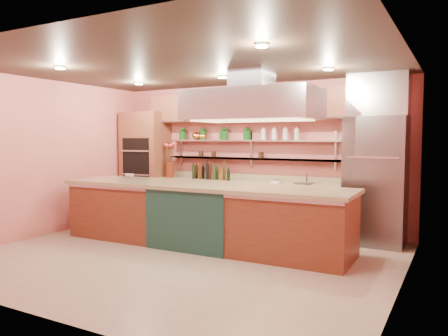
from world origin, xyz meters
The scene contains 21 objects.
floor centered at (0.00, 0.00, -0.01)m, with size 6.00×5.00×0.02m, color tan.
ceiling centered at (0.00, 0.00, 2.80)m, with size 6.00×5.00×0.02m, color black.
wall_back centered at (0.00, 2.50, 1.40)m, with size 6.00×0.04×2.80m, color #CD6660.
wall_front centered at (0.00, -2.50, 1.40)m, with size 6.00×0.04×2.80m, color #CD6660.
wall_left centered at (-3.00, 0.00, 1.40)m, with size 0.04×5.00×2.80m, color #CD6660.
wall_right centered at (3.00, 0.00, 1.40)m, with size 0.04×5.00×2.80m, color #CD6660.
oven_stack centered at (-2.45, 2.18, 1.15)m, with size 0.95×0.64×2.30m, color brown.
refrigerator centered at (2.35, 2.14, 1.05)m, with size 0.95×0.72×2.10m, color slate.
back_counter centered at (-0.05, 2.20, 0.47)m, with size 3.84×0.64×0.93m, color tan.
wall_shelf_lower centered at (-0.05, 2.37, 1.35)m, with size 3.60×0.26×0.03m, color #B2B4BA.
wall_shelf_upper centered at (-0.05, 2.37, 1.70)m, with size 3.60×0.26×0.03m, color #B2B4BA.
upper_cabinets centered at (0.00, 2.32, 2.35)m, with size 4.60×0.36×0.55m, color brown.
range_hood centered at (0.79, 0.69, 2.25)m, with size 2.00×1.00×0.45m, color #B2B4BA.
ceiling_downlights centered at (0.00, 0.20, 2.77)m, with size 4.00×2.80×0.02m, color #FFE5A5.
island centered at (-0.11, 0.69, 0.50)m, with size 4.84×1.05×1.01m, color brown.
flower_vase centered at (-1.78, 2.15, 1.09)m, with size 0.18×0.18×0.32m, color #5C1C0D.
oil_bottle_cluster centered at (-0.76, 2.15, 1.08)m, with size 0.92×0.26×0.29m, color black.
kitchen_scale centered at (0.61, 2.15, 0.97)m, with size 0.15×0.12×0.09m, color silver.
bar_faucet centered at (1.15, 2.25, 1.03)m, with size 0.03×0.03×0.20m, color silver.
copper_kettle centered at (-1.25, 2.37, 1.80)m, with size 0.20×0.20×0.16m, color orange.
green_canister centered at (-0.63, 2.37, 1.80)m, with size 0.14×0.14×0.17m, color #0D3E13.
Camera 1 is at (3.58, -5.30, 1.76)m, focal length 35.00 mm.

